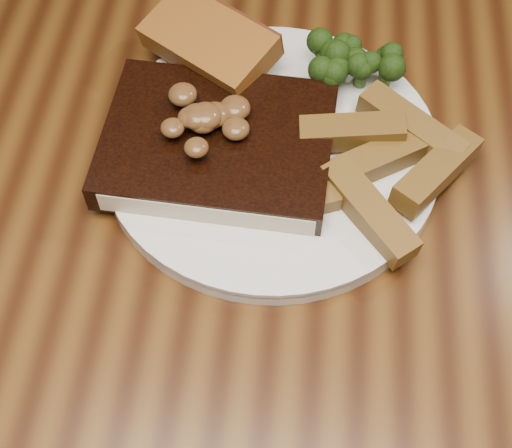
{
  "coord_description": "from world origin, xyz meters",
  "views": [
    {
      "loc": [
        0.03,
        -0.29,
        1.22
      ],
      "look_at": [
        -0.0,
        -0.01,
        0.78
      ],
      "focal_mm": 50.0,
      "sensor_mm": 36.0,
      "label": 1
    }
  ],
  "objects": [
    {
      "name": "steak",
      "position": [
        -0.04,
        0.06,
        0.78
      ],
      "size": [
        0.19,
        0.15,
        0.03
      ],
      "primitive_type": "cube",
      "rotation": [
        0.0,
        0.0,
        -0.05
      ],
      "color": "black",
      "rests_on": "plate"
    },
    {
      "name": "garlic_bread",
      "position": [
        -0.06,
        0.16,
        0.77
      ],
      "size": [
        0.13,
        0.11,
        0.02
      ],
      "primitive_type": "cube",
      "rotation": [
        0.0,
        0.0,
        -0.58
      ],
      "color": "#9A4F1C",
      "rests_on": "plate"
    },
    {
      "name": "dining_table",
      "position": [
        0.0,
        0.0,
        0.66
      ],
      "size": [
        1.6,
        0.9,
        0.75
      ],
      "color": "#4B2C0F",
      "rests_on": "ground"
    },
    {
      "name": "potato_wedges",
      "position": [
        0.08,
        0.06,
        0.77
      ],
      "size": [
        0.12,
        0.12,
        0.02
      ],
      "primitive_type": null,
      "color": "brown",
      "rests_on": "plate"
    },
    {
      "name": "mushroom_pile",
      "position": [
        -0.04,
        0.07,
        0.8
      ],
      "size": [
        0.07,
        0.07,
        0.03
      ],
      "primitive_type": null,
      "color": "brown",
      "rests_on": "steak"
    },
    {
      "name": "plate",
      "position": [
        0.0,
        0.07,
        0.76
      ],
      "size": [
        0.28,
        0.28,
        0.01
      ],
      "primitive_type": "cylinder",
      "rotation": [
        0.0,
        0.0,
        0.01
      ],
      "color": "silver",
      "rests_on": "dining_table"
    },
    {
      "name": "broccoli_cluster",
      "position": [
        0.06,
        0.16,
        0.78
      ],
      "size": [
        0.06,
        0.06,
        0.04
      ],
      "primitive_type": null,
      "color": "#1F340B",
      "rests_on": "plate"
    },
    {
      "name": "steak_bone",
      "position": [
        -0.04,
        -0.0,
        0.77
      ],
      "size": [
        0.17,
        0.02,
        0.02
      ],
      "primitive_type": "cube",
      "rotation": [
        0.0,
        0.0,
        -0.05
      ],
      "color": "beige",
      "rests_on": "plate"
    }
  ]
}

